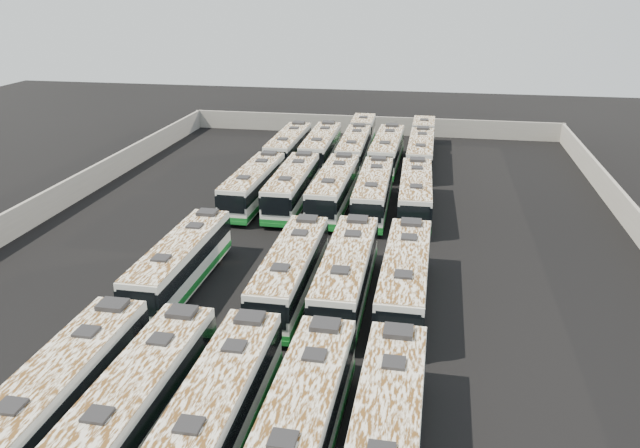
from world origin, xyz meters
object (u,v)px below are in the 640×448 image
(bus_midfront_far_left, at_px, (181,262))
(bus_midback_left, at_px, (292,186))
(bus_midback_far_left, at_px, (254,185))
(bus_back_left, at_px, (321,148))
(bus_front_right, at_px, (301,425))
(bus_front_left, at_px, (136,404))
(bus_front_far_right, at_px, (387,435))
(bus_midback_center, at_px, (334,189))
(bus_back_right, at_px, (387,151))
(bus_back_far_right, at_px, (422,146))
(bus_front_far_left, at_px, (58,396))
(bus_back_far_left, at_px, (289,147))
(bus_front_center, at_px, (216,412))
(bus_back_center, at_px, (357,143))
(bus_midback_right, at_px, (373,192))
(bus_midfront_center, at_px, (291,271))
(bus_midback_far_right, at_px, (416,194))
(bus_midfront_right, at_px, (347,274))

(bus_midfront_far_left, distance_m, bus_midback_left, 16.20)
(bus_midback_far_left, relative_size, bus_back_left, 0.97)
(bus_front_right, bearing_deg, bus_front_left, -179.64)
(bus_front_far_right, bearing_deg, bus_front_right, -179.25)
(bus_midback_left, height_order, bus_midback_center, bus_midback_center)
(bus_back_right, bearing_deg, bus_back_far_right, 44.02)
(bus_front_far_left, xyz_separation_m, bus_back_far_left, (-0.01, 42.14, -0.04))
(bus_front_center, relative_size, bus_back_center, 0.65)
(bus_midback_right, bearing_deg, bus_midback_left, 176.91)
(bus_front_far_right, height_order, bus_back_right, bus_back_right)
(bus_front_far_left, bearing_deg, bus_front_center, 1.77)
(bus_midback_far_left, height_order, bus_back_left, bus_back_left)
(bus_midback_right, distance_m, bus_back_far_left, 16.64)
(bus_back_right, bearing_deg, bus_midback_far_left, -126.43)
(bus_midfront_center, relative_size, bus_back_right, 0.96)
(bus_front_right, bearing_deg, bus_front_far_left, -178.69)
(bus_front_far_right, height_order, bus_midfront_center, bus_front_far_right)
(bus_midback_center, xyz_separation_m, bus_midback_right, (3.27, -0.22, -0.03))
(bus_midback_far_left, xyz_separation_m, bus_back_center, (6.69, 16.28, -0.00))
(bus_midback_center, xyz_separation_m, bus_back_right, (3.30, 13.05, 0.02))
(bus_front_center, bearing_deg, bus_midback_far_left, 103.21)
(bus_midback_left, height_order, bus_midback_right, bus_midback_left)
(bus_midback_center, xyz_separation_m, bus_back_left, (-3.44, 13.19, 0.01))
(bus_back_center, bearing_deg, bus_midback_left, -103.01)
(bus_midback_far_right, xyz_separation_m, bus_back_center, (-6.72, 16.24, -0.02))
(bus_midback_far_left, height_order, bus_back_far_right, bus_midback_far_left)
(bus_midback_right, bearing_deg, bus_back_far_right, 77.52)
(bus_midback_far_left, distance_m, bus_back_left, 13.69)
(bus_back_right, bearing_deg, bus_front_far_right, -84.42)
(bus_front_far_right, xyz_separation_m, bus_back_left, (-10.06, 42.23, 0.02))
(bus_midfront_right, xyz_separation_m, bus_back_far_right, (3.42, 31.88, -0.07))
(bus_front_left, height_order, bus_back_right, bus_back_right)
(bus_front_far_left, relative_size, bus_front_right, 1.01)
(bus_front_far_left, xyz_separation_m, bus_front_center, (6.69, 0.19, -0.03))
(bus_front_left, height_order, bus_midfront_right, bus_midfront_right)
(bus_front_left, relative_size, bus_midfront_center, 1.01)
(bus_midback_far_left, xyz_separation_m, bus_midback_left, (3.27, 0.14, 0.03))
(bus_back_far_right, bearing_deg, bus_midfront_center, -101.52)
(bus_back_center, xyz_separation_m, bus_back_far_right, (6.75, -0.02, -0.02))
(bus_midfront_right, bearing_deg, bus_midback_far_right, 77.64)
(bus_midfront_far_left, bearing_deg, bus_back_right, 71.06)
(bus_front_right, bearing_deg, bus_back_far_right, 86.84)
(bus_midback_center, height_order, bus_back_far_right, bus_midback_center)
(bus_back_far_right, bearing_deg, bus_midback_far_left, -129.32)
(bus_midfront_center, height_order, bus_midback_center, bus_midback_center)
(bus_midback_far_left, bearing_deg, bus_front_left, -82.21)
(bus_back_left, bearing_deg, bus_back_center, 41.02)
(bus_midback_far_right, distance_m, bus_back_far_right, 16.23)
(bus_midfront_right, height_order, bus_midback_center, bus_midfront_right)
(bus_back_center, bearing_deg, bus_back_far_right, -1.18)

